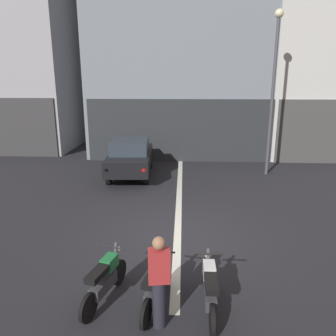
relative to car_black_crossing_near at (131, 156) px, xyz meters
The scene contains 9 objects.
ground_plane 6.28m from the car_black_crossing_near, 69.49° to the right, with size 120.00×120.00×0.00m, color #232328.
lane_centre_line 2.36m from the car_black_crossing_near, ahead, with size 0.20×18.00×0.01m, color silver.
building_mid_block 9.17m from the car_black_crossing_near, 73.96° to the left, with size 9.84×9.06×12.08m.
car_black_crossing_near is the anchor object (origin of this frame).
street_lamp 6.93m from the car_black_crossing_near, ahead, with size 0.36×0.36×6.87m.
motorcycle_green_row_leftmost 8.51m from the car_black_crossing_near, 84.26° to the right, with size 0.64×1.62×0.98m.
motorcycle_blue_row_left_mid 8.76m from the car_black_crossing_near, 77.92° to the right, with size 0.57×1.65×0.98m.
motorcycle_white_row_centre 9.09m from the car_black_crossing_near, 71.96° to the right, with size 0.55×1.67×0.98m.
person_by_motorcycles 9.27m from the car_black_crossing_near, 78.00° to the right, with size 0.39×0.27×1.67m.
Camera 1 is at (0.12, -7.94, 4.08)m, focal length 34.62 mm.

